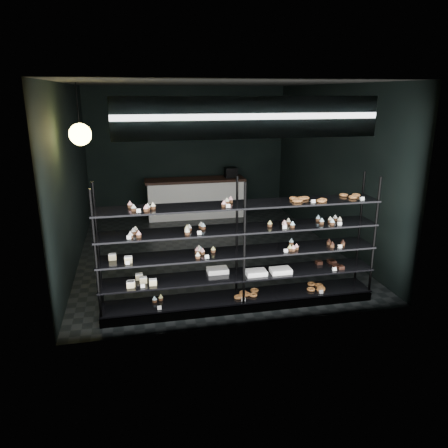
% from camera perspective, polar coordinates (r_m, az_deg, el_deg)
% --- Properties ---
extents(room, '(5.01, 6.01, 3.20)m').
position_cam_1_polar(room, '(8.38, -2.04, 6.90)').
color(room, black).
rests_on(room, ground).
extents(display_shelf, '(4.00, 0.50, 1.91)m').
position_cam_1_polar(display_shelf, '(6.33, 1.91, -5.58)').
color(display_shelf, black).
rests_on(display_shelf, room).
extents(signage, '(3.30, 0.05, 0.50)m').
position_cam_1_polar(signage, '(5.40, 3.46, 13.69)').
color(signage, '#0D1942').
rests_on(signage, room).
extents(pendant_lamp, '(0.32, 0.32, 0.89)m').
position_cam_1_polar(pendant_lamp, '(6.87, -18.27, 11.07)').
color(pendant_lamp, black).
rests_on(pendant_lamp, room).
extents(service_counter, '(2.47, 0.65, 1.23)m').
position_cam_1_polar(service_counter, '(11.04, -3.68, 3.49)').
color(service_counter, silver).
rests_on(service_counter, room).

